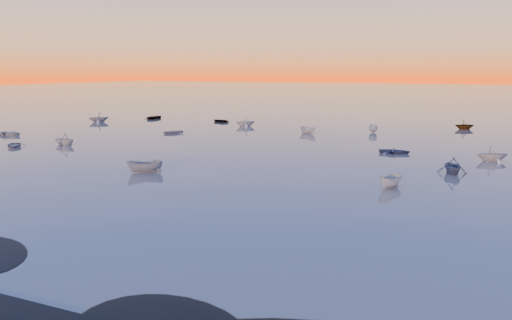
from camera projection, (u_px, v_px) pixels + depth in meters
The scene contains 5 objects.
ground at pixel (394, 117), 115.57m from camera, with size 600.00×600.00×0.00m, color slate.
mud_lobes at pixel (77, 288), 24.75m from camera, with size 140.00×6.00×0.07m, color black, non-canonical shape.
moored_fleet at pixel (344, 144), 73.31m from camera, with size 124.00×58.00×1.20m, color silver, non-canonical shape.
boat_near_left at pixel (14, 147), 70.27m from camera, with size 3.83×1.59×0.96m, color gray.
boat_near_right at pixel (452, 173), 52.49m from camera, with size 3.82×1.72×1.34m, color #38466C.
Camera 1 is at (17.58, -18.59, 10.69)m, focal length 35.00 mm.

